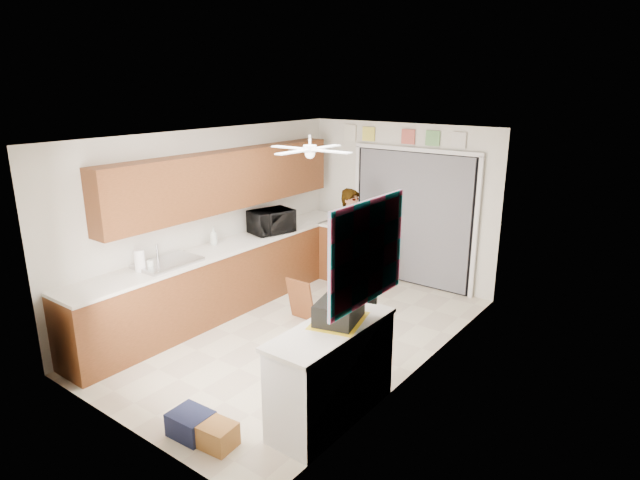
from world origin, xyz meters
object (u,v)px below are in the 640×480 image
Objects in this scene: soap_bottle at (213,236)px; man at (352,242)px; suitcase at (339,311)px; dog at (363,280)px; paper_towel_roll at (140,261)px; navy_crate at (191,424)px; cardboard_box at (216,435)px; microwave at (271,221)px.

soap_bottle is 0.16× the size of man.
soap_bottle is 2.93m from suitcase.
dog is at bearing -74.39° from man.
navy_crate is (1.84, -0.85, -0.96)m from paper_towel_roll.
paper_towel_roll is at bearing -85.05° from soap_bottle.
cardboard_box is 0.22× the size of man.
soap_bottle is at bearing -134.58° from dog.
soap_bottle reaches higher than cardboard_box.
paper_towel_roll is 0.44× the size of dog.
cardboard_box is at bearing -131.69° from microwave.
dog is (1.38, 1.65, -0.83)m from soap_bottle.
suitcase is 3.06m from dog.
suitcase is 1.32× the size of navy_crate.
soap_bottle is 0.43× the size of dog.
man is 2.68× the size of dog.
man reaches higher than paper_towel_roll.
man is at bearing 101.59° from navy_crate.
navy_crate is at bearing -140.88° from suitcase.
microwave is 0.97m from soap_bottle.
dog is at bearing 102.95° from cardboard_box.
microwave is 1.03× the size of dog.
cardboard_box is (2.03, -3.02, -1.00)m from microwave.
paper_towel_roll is at bearing -168.33° from microwave.
suitcase is 3.07m from man.
microwave is 3.77m from cardboard_box.
soap_bottle is at bearing 94.95° from paper_towel_roll.
paper_towel_roll is at bearing 155.11° from navy_crate.
microwave is 2.40× the size of soap_bottle.
man is at bearing -39.49° from microwave.
suitcase is 0.81× the size of dog.
navy_crate is at bearing -86.06° from dog.
microwave is 3.19m from suitcase.
cardboard_box is (2.24, -2.07, -0.96)m from soap_bottle.
microwave is at bearing 123.92° from cardboard_box.
man reaches higher than suitcase.
paper_towel_roll reaches higher than navy_crate.
suitcase is at bearing -19.05° from soap_bottle.
man is (-1.06, 3.72, 0.69)m from cardboard_box.
navy_crate reaches higher than cardboard_box.
navy_crate is (1.95, -2.10, -0.96)m from soap_bottle.
microwave is at bearing 119.64° from navy_crate.
soap_bottle reaches higher than suitcase.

